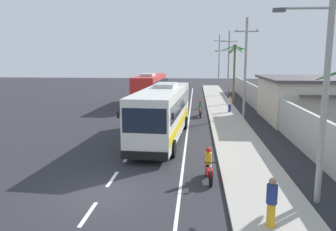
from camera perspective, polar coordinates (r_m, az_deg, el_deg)
The scene contains 16 objects.
ground_plane at distance 14.84m, azimuth -11.18°, elevation -13.01°, with size 160.00×160.00×0.00m, color #28282D.
sidewalk_kerb at distance 23.98m, azimuth 11.60°, elevation -3.97°, with size 3.20×90.00×0.14m, color #A8A399.
lane_markings at distance 28.57m, azimuth 0.84°, elevation -1.67°, with size 3.43×71.02×0.01m.
boundary_wall at distance 28.28m, azimuth 18.41°, elevation 0.32°, with size 0.24×60.00×2.55m, color #B2B2AD.
coach_bus_foreground at distance 23.47m, azimuth -0.92°, elevation 0.75°, with size 3.54×12.42×3.84m.
coach_bus_far_lane at distance 41.18m, azimuth -3.05°, elevation 4.67°, with size 3.16×11.69×3.84m.
motorcycle_beside_bus at distance 32.69m, azimuth 5.50°, elevation 0.93°, with size 0.56×1.96×1.64m.
motorcycle_trailing at distance 15.96m, azimuth 6.93°, elevation -8.75°, with size 0.56×1.96×1.58m.
pedestrian_near_kerb at distance 11.92m, azimuth 17.23°, elevation -13.77°, with size 0.36×0.36×1.70m.
pedestrian_midwalk at distance 35.16m, azimuth 10.46°, elevation 1.97°, with size 0.36×0.36×1.62m.
utility_pole_nearest at distance 13.96m, azimuth 25.33°, elevation 7.96°, with size 3.18×0.24×10.41m.
utility_pole_mid at distance 32.55m, azimuth 13.04°, elevation 8.13°, with size 2.26×0.24×9.33m.
utility_pole_far at distance 51.56m, azimuth 10.21°, elevation 9.01°, with size 3.33×0.24×9.59m.
utility_pole_distant at distance 70.61m, azimuth 8.69°, elevation 9.47°, with size 2.35×0.24×10.26m.
palm_second at distance 41.53m, azimuth 11.30°, elevation 9.20°, with size 3.21×2.80×7.27m.
roadside_building at distance 33.44m, azimuth 25.13°, elevation 2.54°, with size 10.98×9.85×3.96m.
Camera 1 is at (3.92, -13.12, 5.73)m, focal length 35.79 mm.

